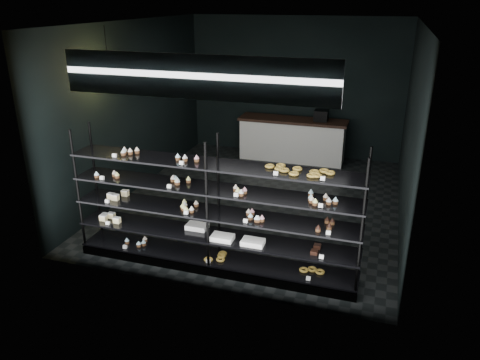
{
  "coord_description": "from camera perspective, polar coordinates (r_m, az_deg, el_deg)",
  "views": [
    {
      "loc": [
        2.1,
        -7.81,
        3.59
      ],
      "look_at": [
        0.21,
        -1.9,
        1.15
      ],
      "focal_mm": 35.0,
      "sensor_mm": 36.0,
      "label": 1
    }
  ],
  "objects": [
    {
      "name": "display_shelf",
      "position": [
        6.48,
        -3.48,
        -5.73
      ],
      "size": [
        4.0,
        0.5,
        1.91
      ],
      "color": "black",
      "rests_on": "room"
    },
    {
      "name": "signage",
      "position": [
        5.38,
        -5.64,
        12.42
      ],
      "size": [
        3.3,
        0.05,
        0.5
      ],
      "color": "#0D1541",
      "rests_on": "room"
    },
    {
      "name": "room",
      "position": [
        8.33,
        2.59,
        7.65
      ],
      "size": [
        5.01,
        6.01,
        3.2
      ],
      "color": "black",
      "rests_on": "ground"
    },
    {
      "name": "service_counter",
      "position": [
        10.95,
        6.43,
        4.98
      ],
      "size": [
        2.47,
        0.65,
        1.23
      ],
      "color": "silver",
      "rests_on": "room"
    },
    {
      "name": "pendant_lamp",
      "position": [
        7.94,
        -15.7,
        12.48
      ],
      "size": [
        0.31,
        0.31,
        0.89
      ],
      "color": "black",
      "rests_on": "room"
    }
  ]
}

